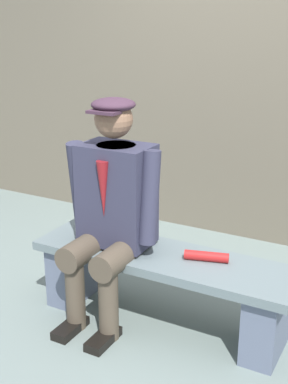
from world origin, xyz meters
name	(u,v)px	position (x,y,z in m)	size (l,w,h in m)	color
ground_plane	(161,321)	(0.00, 0.00, 0.00)	(30.00, 30.00, 0.00)	slate
bench	(162,279)	(0.00, 0.00, 0.28)	(1.51, 0.43, 0.43)	slate
seated_man	(111,205)	(0.29, 0.06, 0.69)	(0.57, 0.60, 1.29)	#313248
rolled_magazine	(206,256)	(-0.25, -0.04, 0.46)	(0.05, 0.05, 0.24)	#B21E1E
stadium_wall	(252,118)	(0.00, -1.54, 0.95)	(12.00, 0.24, 1.91)	#685F4F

